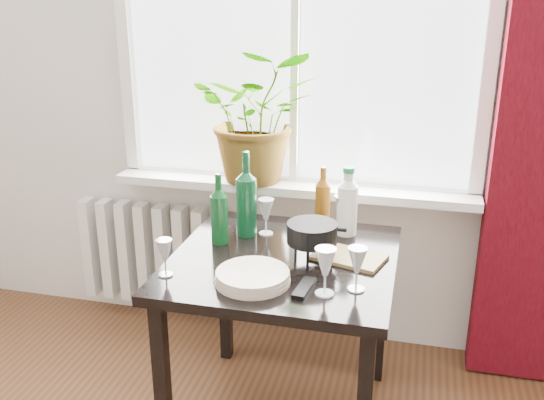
% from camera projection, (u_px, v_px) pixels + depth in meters
% --- Properties ---
extents(window, '(1.72, 0.08, 1.62)m').
position_uv_depth(window, '(297.00, 15.00, 2.67)').
color(window, white).
rests_on(window, ground).
extents(windowsill, '(1.72, 0.20, 0.04)m').
position_uv_depth(windowsill, '(292.00, 187.00, 2.86)').
color(windowsill, white).
rests_on(windowsill, ground).
extents(radiator, '(0.80, 0.10, 0.55)m').
position_uv_depth(radiator, '(154.00, 254.00, 3.21)').
color(radiator, white).
rests_on(radiator, ground).
extents(table, '(0.85, 0.85, 0.74)m').
position_uv_depth(table, '(283.00, 279.00, 2.35)').
color(table, black).
rests_on(table, ground).
extents(potted_plant, '(0.65, 0.60, 0.62)m').
position_uv_depth(potted_plant, '(258.00, 116.00, 2.80)').
color(potted_plant, '#41711E').
rests_on(potted_plant, windowsill).
extents(wine_bottle_left, '(0.09, 0.09, 0.29)m').
position_uv_depth(wine_bottle_left, '(219.00, 209.00, 2.41)').
color(wine_bottle_left, '#0C411B').
rests_on(wine_bottle_left, table).
extents(wine_bottle_right, '(0.09, 0.09, 0.36)m').
position_uv_depth(wine_bottle_right, '(246.00, 193.00, 2.47)').
color(wine_bottle_right, '#0C4121').
rests_on(wine_bottle_right, table).
extents(bottle_amber, '(0.08, 0.08, 0.27)m').
position_uv_depth(bottle_amber, '(323.00, 196.00, 2.59)').
color(bottle_amber, brown).
rests_on(bottle_amber, table).
extents(cleaning_bottle, '(0.10, 0.10, 0.30)m').
position_uv_depth(cleaning_bottle, '(347.00, 201.00, 2.49)').
color(cleaning_bottle, white).
rests_on(cleaning_bottle, table).
extents(wineglass_front_right, '(0.09, 0.09, 0.17)m').
position_uv_depth(wineglass_front_right, '(325.00, 271.00, 2.01)').
color(wineglass_front_right, white).
rests_on(wineglass_front_right, table).
extents(wineglass_far_right, '(0.08, 0.08, 0.16)m').
position_uv_depth(wineglass_far_right, '(357.00, 269.00, 2.05)').
color(wineglass_far_right, silver).
rests_on(wineglass_far_right, table).
extents(wineglass_back_center, '(0.09, 0.09, 0.17)m').
position_uv_depth(wineglass_back_center, '(342.00, 214.00, 2.52)').
color(wineglass_back_center, silver).
rests_on(wineglass_back_center, table).
extents(wineglass_back_left, '(0.08, 0.08, 0.16)m').
position_uv_depth(wineglass_back_left, '(266.00, 216.00, 2.51)').
color(wineglass_back_left, silver).
rests_on(wineglass_back_left, table).
extents(wineglass_front_left, '(0.06, 0.06, 0.14)m').
position_uv_depth(wineglass_front_left, '(165.00, 257.00, 2.15)').
color(wineglass_front_left, '#B1B5BF').
rests_on(wineglass_front_left, table).
extents(plate_stack, '(0.30, 0.30, 0.04)m').
position_uv_depth(plate_stack, '(253.00, 277.00, 2.12)').
color(plate_stack, beige).
rests_on(plate_stack, table).
extents(fondue_pot, '(0.26, 0.24, 0.15)m').
position_uv_depth(fondue_pot, '(312.00, 242.00, 2.28)').
color(fondue_pot, black).
rests_on(fondue_pot, table).
extents(tv_remote, '(0.06, 0.15, 0.02)m').
position_uv_depth(tv_remote, '(304.00, 288.00, 2.07)').
color(tv_remote, black).
rests_on(tv_remote, table).
extents(cutting_board, '(0.30, 0.24, 0.01)m').
position_uv_depth(cutting_board, '(349.00, 257.00, 2.31)').
color(cutting_board, olive).
rests_on(cutting_board, table).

